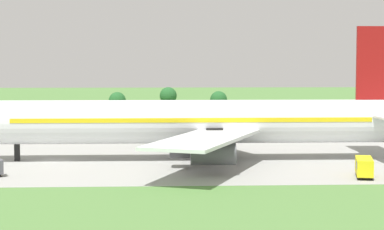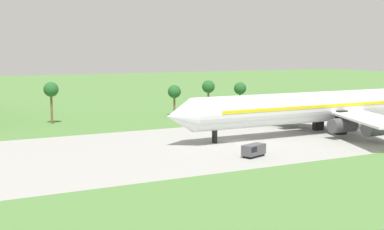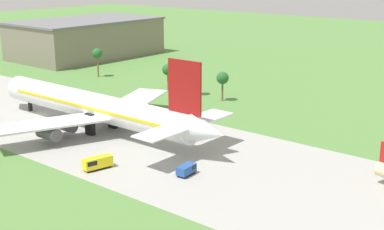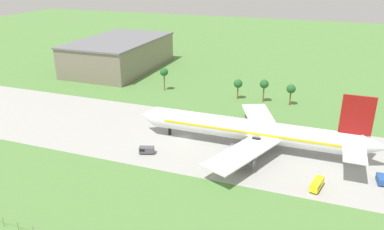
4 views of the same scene
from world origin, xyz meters
TOP-DOWN VIEW (x-y plane):
  - ground_plane at (0.00, 0.00)m, footprint 600.00×600.00m
  - taxiway_strip at (0.00, 0.00)m, footprint 320.00×44.00m
  - jet_airliner at (22.62, 0.21)m, footprint 75.36×53.61m
  - baggage_tug at (-6.44, -14.54)m, footprint 4.78×3.32m
  - palm_tree_row at (6.76, 42.61)m, footprint 58.30×3.60m

SIDE VIEW (x-z plane):
  - ground_plane at x=0.00m, z-range 0.00..0.00m
  - taxiway_strip at x=0.00m, z-range 0.00..0.02m
  - baggage_tug at x=-6.44m, z-range 0.10..2.26m
  - jet_airliner at x=22.62m, z-range -4.32..15.76m
  - palm_tree_row at x=6.76m, z-range 2.10..12.30m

